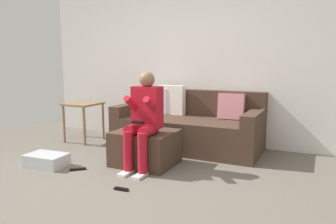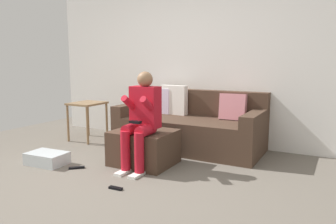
{
  "view_description": "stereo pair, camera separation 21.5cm",
  "coord_description": "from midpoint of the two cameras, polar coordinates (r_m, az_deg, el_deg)",
  "views": [
    {
      "loc": [
        1.99,
        -2.63,
        1.28
      ],
      "look_at": [
        0.12,
        1.28,
        0.61
      ],
      "focal_mm": 34.82,
      "sensor_mm": 36.0,
      "label": 1
    },
    {
      "loc": [
        2.18,
        -2.53,
        1.28
      ],
      "look_at": [
        0.12,
        1.28,
        0.61
      ],
      "focal_mm": 34.82,
      "sensor_mm": 36.0,
      "label": 2
    }
  ],
  "objects": [
    {
      "name": "storage_bin",
      "position": [
        4.38,
        -21.83,
        -7.84
      ],
      "size": [
        0.51,
        0.35,
        0.15
      ],
      "primitive_type": "cube",
      "rotation": [
        0.0,
        0.0,
        0.06
      ],
      "color": "silver",
      "rests_on": "ground_plane"
    },
    {
      "name": "remote_by_storage_bin",
      "position": [
        4.12,
        -16.98,
        -9.55
      ],
      "size": [
        0.17,
        0.16,
        0.02
      ],
      "primitive_type": "cube",
      "rotation": [
        0.0,
        0.0,
        0.75
      ],
      "color": "black",
      "rests_on": "ground_plane"
    },
    {
      "name": "ottoman",
      "position": [
        4.12,
        -5.5,
        -6.25
      ],
      "size": [
        0.74,
        0.63,
        0.43
      ],
      "primitive_type": "cube",
      "color": "#473326",
      "rests_on": "ground_plane"
    },
    {
      "name": "ground_plane",
      "position": [
        3.56,
        -12.8,
        -12.52
      ],
      "size": [
        6.72,
        6.72,
        0.0
      ],
      "primitive_type": "plane",
      "color": "#6B6359"
    },
    {
      "name": "remote_near_ottoman",
      "position": [
        3.42,
        -10.04,
        -13.16
      ],
      "size": [
        0.15,
        0.05,
        0.02
      ],
      "primitive_type": "cube",
      "rotation": [
        0.0,
        0.0,
        0.04
      ],
      "color": "black",
      "rests_on": "ground_plane"
    },
    {
      "name": "side_table",
      "position": [
        5.45,
        -15.68,
        0.43
      ],
      "size": [
        0.47,
        0.53,
        0.62
      ],
      "color": "olive",
      "rests_on": "ground_plane"
    },
    {
      "name": "person_seated",
      "position": [
        3.85,
        -5.89,
        -0.82
      ],
      "size": [
        0.35,
        0.55,
        1.17
      ],
      "color": "red",
      "rests_on": "ground_plane"
    },
    {
      "name": "remote_under_side_table",
      "position": [
        4.54,
        -21.91,
        -8.1
      ],
      "size": [
        0.19,
        0.09,
        0.02
      ],
      "primitive_type": "cube",
      "rotation": [
        0.0,
        0.0,
        -0.24
      ],
      "color": "black",
      "rests_on": "ground_plane"
    },
    {
      "name": "wall_back",
      "position": [
        5.28,
        2.3,
        8.38
      ],
      "size": [
        5.17,
        0.1,
        2.48
      ],
      "primitive_type": "cube",
      "color": "white",
      "rests_on": "ground_plane"
    },
    {
      "name": "couch_sectional",
      "position": [
        4.87,
        2.33,
        -2.61
      ],
      "size": [
        2.12,
        0.96,
        0.91
      ],
      "color": "#473326",
      "rests_on": "ground_plane"
    }
  ]
}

